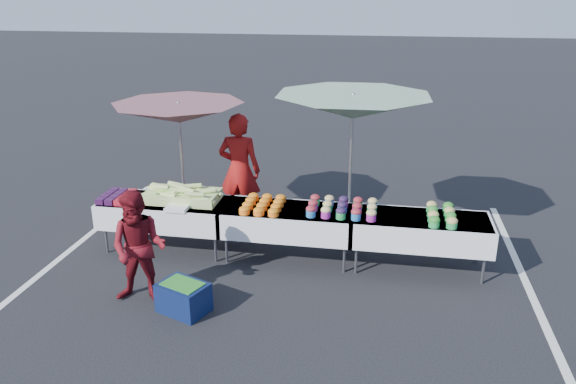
% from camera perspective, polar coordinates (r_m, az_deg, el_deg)
% --- Properties ---
extents(ground, '(80.00, 80.00, 0.00)m').
position_cam_1_polar(ground, '(8.08, 0.00, -6.68)').
color(ground, black).
extents(stripe_left, '(0.10, 5.00, 0.00)m').
position_cam_1_polar(stripe_left, '(9.15, -20.22, -4.67)').
color(stripe_left, silver).
rests_on(stripe_left, ground).
extents(stripe_right, '(0.10, 5.00, 0.00)m').
position_cam_1_polar(stripe_right, '(8.21, 22.79, -7.91)').
color(stripe_right, silver).
rests_on(stripe_right, ground).
extents(table_left, '(1.86, 0.81, 0.75)m').
position_cam_1_polar(table_left, '(8.32, -12.31, -1.95)').
color(table_left, white).
rests_on(table_left, ground).
extents(table_center, '(1.86, 0.81, 0.75)m').
position_cam_1_polar(table_center, '(7.84, 0.00, -2.86)').
color(table_center, white).
rests_on(table_center, ground).
extents(table_right, '(1.86, 0.81, 0.75)m').
position_cam_1_polar(table_right, '(7.75, 13.24, -3.70)').
color(table_right, white).
rests_on(table_right, ground).
extents(berry_punnets, '(0.40, 0.54, 0.08)m').
position_cam_1_polar(berry_punnets, '(8.48, -17.01, -0.45)').
color(berry_punnets, black).
rests_on(berry_punnets, table_left).
extents(corn_pile, '(1.16, 0.57, 0.26)m').
position_cam_1_polar(corn_pile, '(8.17, -10.65, -0.29)').
color(corn_pile, '#AAD26B').
rests_on(corn_pile, table_left).
extents(plastic_bags, '(0.30, 0.25, 0.05)m').
position_cam_1_polar(plastic_bags, '(7.88, -11.19, -1.62)').
color(plastic_bags, white).
rests_on(plastic_bags, table_left).
extents(carrot_bowls, '(0.55, 0.69, 0.11)m').
position_cam_1_polar(carrot_bowls, '(7.81, -2.54, -1.25)').
color(carrot_bowls, orange).
rests_on(carrot_bowls, table_center).
extents(potato_cups, '(0.94, 0.58, 0.16)m').
position_cam_1_polar(potato_cups, '(7.66, 5.54, -1.53)').
color(potato_cups, '#256CB0').
rests_on(potato_cups, table_right).
extents(bean_baskets, '(0.36, 0.68, 0.15)m').
position_cam_1_polar(bean_baskets, '(7.67, 15.32, -2.20)').
color(bean_baskets, green).
rests_on(bean_baskets, table_right).
extents(vendor, '(0.68, 0.46, 1.84)m').
position_cam_1_polar(vendor, '(8.89, -4.94, 2.20)').
color(vendor, maroon).
rests_on(vendor, ground).
extents(customer, '(0.72, 0.58, 1.42)m').
position_cam_1_polar(customer, '(6.96, -14.90, -5.52)').
color(customer, maroon).
rests_on(customer, ground).
extents(umbrella_left, '(2.35, 2.35, 2.04)m').
position_cam_1_polar(umbrella_left, '(8.67, -11.05, 7.80)').
color(umbrella_left, black).
rests_on(umbrella_left, ground).
extents(umbrella_right, '(2.95, 2.95, 2.28)m').
position_cam_1_polar(umbrella_right, '(7.92, 6.60, 8.49)').
color(umbrella_right, black).
rests_on(umbrella_right, ground).
extents(storage_bin, '(0.67, 0.59, 0.37)m').
position_cam_1_polar(storage_bin, '(6.87, -10.57, -10.42)').
color(storage_bin, '#0D1942').
rests_on(storage_bin, ground).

